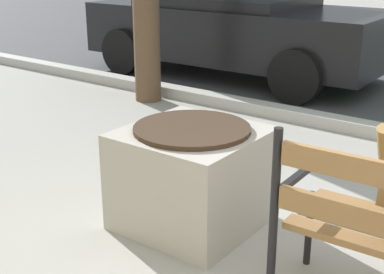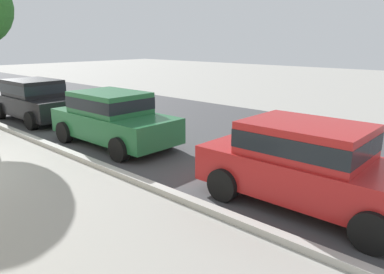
% 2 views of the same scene
% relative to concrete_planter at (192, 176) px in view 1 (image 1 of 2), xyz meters
% --- Properties ---
extents(concrete_planter, '(0.82, 0.82, 0.67)m').
position_rel_concrete_planter_xyz_m(concrete_planter, '(0.00, 0.00, 0.00)').
color(concrete_planter, '#A8A399').
rests_on(concrete_planter, ground).
extents(parked_car_black, '(4.13, 1.97, 1.56)m').
position_rel_concrete_planter_xyz_m(parked_car_black, '(-2.17, 3.86, 0.51)').
color(parked_car_black, black).
rests_on(parked_car_black, ground).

